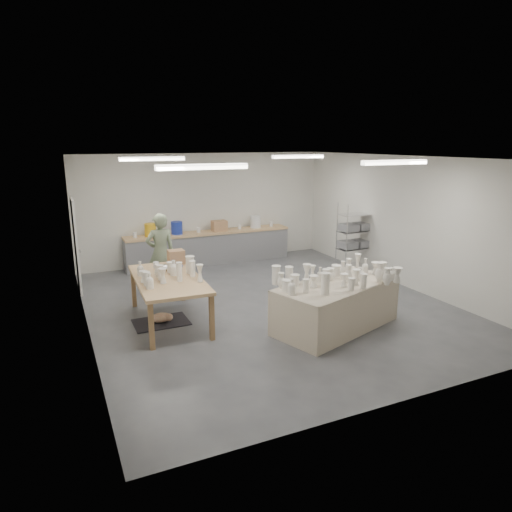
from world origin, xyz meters
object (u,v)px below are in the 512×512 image
drying_table (336,304)px  potter (161,253)px  work_table (169,276)px  red_stool (159,276)px

drying_table → potter: 4.19m
drying_table → work_table: size_ratio=1.10×
work_table → drying_table: bearing=-28.3°
potter → red_stool: bearing=-91.3°
work_table → potter: bearing=84.3°
work_table → red_stool: 2.20m
drying_table → work_table: (-2.66, 1.58, 0.41)m
work_table → potter: potter is taller
potter → red_stool: (0.00, 0.27, -0.61)m
work_table → red_stool: (0.26, 2.10, -0.59)m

